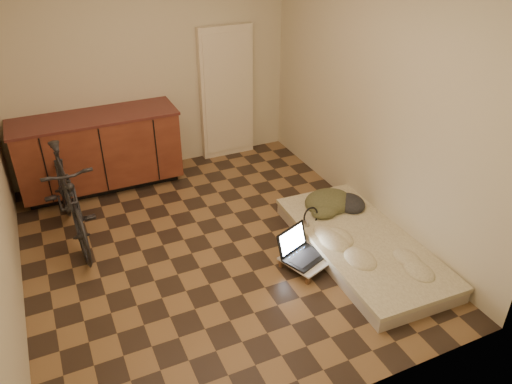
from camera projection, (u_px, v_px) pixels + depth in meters
name	position (u px, v px, depth m)	size (l,w,h in m)	color
room_shell	(206.00, 127.00, 4.31)	(3.50, 4.00, 2.60)	brown
cabinets	(99.00, 152.00, 5.79)	(1.84, 0.62, 0.91)	black
appliance_panel	(226.00, 93.00, 6.40)	(0.70, 0.10, 1.70)	#F3E4C0
bicycle	(68.00, 193.00, 4.87)	(0.48, 1.62, 1.05)	black
futon	(362.00, 245.00, 4.86)	(1.01, 1.99, 0.17)	#B6A991
clothing_pile	(335.00, 197.00, 5.28)	(0.56, 0.46, 0.22)	#424327
headphones	(311.00, 216.00, 5.03)	(0.22, 0.20, 0.15)	black
lap_desk	(314.00, 255.00, 4.73)	(0.71, 0.57, 0.10)	brown
laptop	(301.00, 252.00, 4.66)	(0.47, 0.45, 0.26)	black
mouse	(327.00, 244.00, 4.81)	(0.06, 0.10, 0.04)	silver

